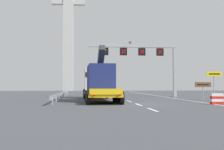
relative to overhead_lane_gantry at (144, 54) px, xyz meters
The scene contains 10 objects.
ground 14.50m from the overhead_lane_gantry, 104.21° to the right, with size 112.00×112.00×0.00m, color #424449.
lane_markings 10.27m from the overhead_lane_gantry, 113.76° to the left, with size 0.20×56.07×0.01m.
edge_line_right 6.48m from the overhead_lane_gantry, 17.51° to the right, with size 0.20×63.00×0.01m, color silver.
overhead_lane_gantry is the anchor object (origin of this frame).
heavy_haul_truck_yellow 9.85m from the overhead_lane_gantry, 134.32° to the right, with size 3.36×14.12×5.30m.
exit_sign_yellow 11.54m from the overhead_lane_gantry, 62.60° to the right, with size 1.58×0.15×2.95m.
tourist_info_sign_brown 9.52m from the overhead_lane_gantry, 52.69° to the right, with size 1.84×0.15×1.93m.
crash_barrier_striped 15.45m from the overhead_lane_gantry, 77.29° to the right, with size 1.03×0.56×0.90m.
guardrail_left 12.01m from the overhead_lane_gantry, 165.02° to the right, with size 0.13×24.24×0.76m.
bridge_pylon_distant 45.00m from the overhead_lane_gantry, 106.57° to the left, with size 9.00×2.00×38.96m.
Camera 1 is at (-4.60, -24.31, 1.62)m, focal length 45.99 mm.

